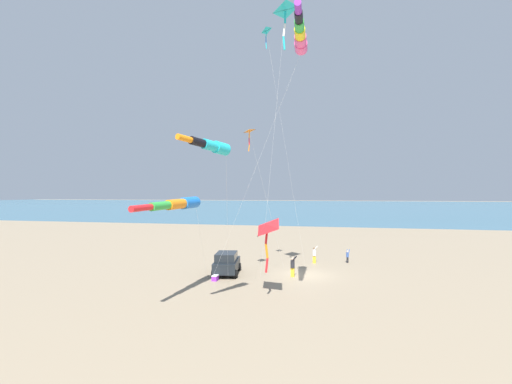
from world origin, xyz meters
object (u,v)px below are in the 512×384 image
kite_delta_checkered_midright (266,228)px  kite_windsock_long_streamer_right (211,146)px  cooler_box (215,278)px  person_adult_flyer (314,254)px  kite_delta_black_fish_shape (249,132)px  person_child_grey_jacket (348,256)px  kite_delta_green_low_center (266,33)px  kite_delta_orange_high_right (285,10)px  person_child_green_jacket (293,265)px  parked_car (227,263)px  kite_windsock_red_high_left (177,204)px  kite_windsock_purple_drifting (300,35)px

kite_delta_checkered_midright → kite_windsock_long_streamer_right: 6.93m
cooler_box → person_adult_flyer: size_ratio=0.37×
kite_delta_black_fish_shape → kite_windsock_long_streamer_right: size_ratio=1.22×
person_child_grey_jacket → kite_delta_checkered_midright: kite_delta_checkered_midright is taller
kite_windsock_long_streamer_right → kite_delta_green_low_center: bearing=174.2°
kite_delta_orange_high_right → kite_delta_checkered_midright: bearing=-11.9°
kite_delta_green_low_center → person_child_green_jacket: bearing=108.4°
kite_windsock_long_streamer_right → kite_delta_black_fish_shape: bearing=-179.0°
person_child_grey_jacket → kite_delta_orange_high_right: 22.60m
parked_car → kite_delta_black_fish_shape: kite_delta_black_fish_shape is taller
kite_delta_checkered_midright → kite_windsock_red_high_left: (1.62, -5.48, 1.57)m
cooler_box → kite_windsock_purple_drifting: (6.40, 7.31, 15.60)m
kite_delta_green_low_center → kite_delta_checkered_midright: 16.37m
person_child_grey_jacket → kite_windsock_purple_drifting: kite_windsock_purple_drifting is taller
kite_delta_green_low_center → kite_windsock_purple_drifting: (8.36, 3.64, -3.95)m
person_child_grey_jacket → kite_delta_green_low_center: (7.99, -6.47, 19.06)m
parked_car → kite_windsock_red_high_left: 9.53m
cooler_box → kite_delta_green_low_center: 19.99m
person_child_green_jacket → kite_windsock_purple_drifting: bearing=10.0°
cooler_box → kite_windsock_purple_drifting: size_ratio=0.04×
person_adult_flyer → kite_delta_black_fish_shape: bearing=-29.7°
kite_windsock_red_high_left → kite_delta_orange_high_right: bearing=128.9°
parked_car → person_child_green_jacket: size_ratio=2.64×
kite_delta_green_low_center → kite_windsock_purple_drifting: bearing=23.6°
person_adult_flyer → kite_windsock_purple_drifting: kite_windsock_purple_drifting is taller
person_adult_flyer → kite_delta_black_fish_shape: (7.94, -4.54, 10.76)m
person_child_grey_jacket → kite_windsock_red_high_left: bearing=-34.8°
person_child_green_jacket → kite_delta_black_fish_shape: (1.57, -3.25, 10.74)m
cooler_box → person_child_green_jacket: bearing=114.8°
parked_car → person_child_green_jacket: parked_car is taller
parked_car → person_adult_flyer: (-6.61, 6.82, -0.03)m
person_child_grey_jacket → kite_delta_checkered_midright: bearing=-20.8°
person_child_grey_jacket → kite_delta_green_low_center: 21.66m
kite_windsock_purple_drifting → kite_delta_checkered_midright: kite_windsock_purple_drifting is taller
kite_delta_black_fish_shape → person_child_green_jacket: bearing=115.7°
kite_delta_orange_high_right → kite_windsock_long_streamer_right: bearing=-20.7°
cooler_box → person_child_green_jacket: (-2.64, 5.71, 0.73)m
kite_delta_orange_high_right → kite_windsock_purple_drifting: bearing=16.7°
kite_windsock_purple_drifting → parked_car: bearing=-141.1°
person_adult_flyer → kite_delta_checkered_midright: kite_delta_checkered_midright is taller
kite_windsock_long_streamer_right → kite_windsock_purple_drifting: bearing=112.5°
kite_delta_green_low_center → parked_car: bearing=-97.5°
kite_delta_green_low_center → kite_windsock_purple_drifting: 9.94m
kite_windsock_purple_drifting → kite_windsock_red_high_left: size_ratio=1.50×
kite_delta_checkered_midright → kite_delta_black_fish_shape: bearing=-154.6°
person_child_green_jacket → kite_delta_green_low_center: bearing=-71.6°
kite_delta_green_low_center → kite_delta_orange_high_right: bearing=36.9°
kite_windsock_long_streamer_right → kite_windsock_red_high_left: size_ratio=0.91×
person_adult_flyer → kite_delta_green_low_center: size_ratio=0.08×
person_adult_flyer → person_child_grey_jacket: 3.27m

